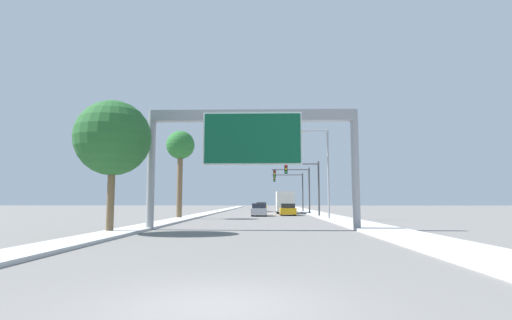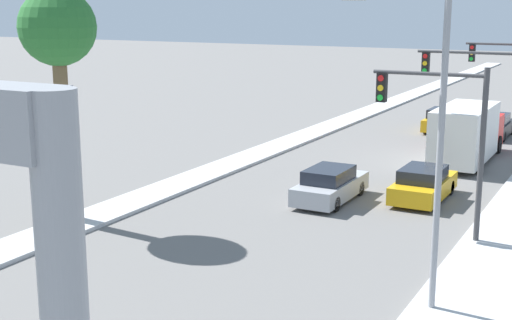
{
  "view_description": "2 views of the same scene",
  "coord_description": "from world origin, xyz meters",
  "px_view_note": "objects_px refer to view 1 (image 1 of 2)",
  "views": [
    {
      "loc": [
        0.88,
        -7.05,
        1.79
      ],
      "look_at": [
        0.0,
        26.2,
        5.21
      ],
      "focal_mm": 28.0,
      "sensor_mm": 36.0,
      "label": 1
    },
    {
      "loc": [
        11.26,
        13.08,
        8.32
      ],
      "look_at": [
        -0.51,
        35.02,
        2.88
      ],
      "focal_mm": 50.0,
      "sensor_mm": 36.0,
      "label": 2
    }
  ],
  "objects_px": {
    "truck_box_primary": "(285,202)",
    "street_lamp_right": "(324,165)",
    "traffic_light_mid_block": "(297,182)",
    "traffic_light_far_intersection": "(293,185)",
    "traffic_light_near_intersection": "(307,180)",
    "car_near_center": "(288,210)",
    "car_near_left": "(282,207)",
    "palm_tree_foreground": "(113,138)",
    "car_mid_center": "(259,210)",
    "palm_tree_background": "(180,148)",
    "car_mid_left": "(261,207)",
    "sign_gantry": "(253,137)"
  },
  "relations": [
    {
      "from": "truck_box_primary",
      "to": "traffic_light_mid_block",
      "type": "xyz_separation_m",
      "value": [
        1.58,
        -3.56,
        2.77
      ]
    },
    {
      "from": "car_mid_center",
      "to": "car_near_center",
      "type": "bearing_deg",
      "value": 30.86
    },
    {
      "from": "palm_tree_background",
      "to": "street_lamp_right",
      "type": "bearing_deg",
      "value": -6.74
    },
    {
      "from": "traffic_light_mid_block",
      "to": "traffic_light_far_intersection",
      "type": "relative_size",
      "value": 1.01
    },
    {
      "from": "sign_gantry",
      "to": "traffic_light_mid_block",
      "type": "relative_size",
      "value": 2.09
    },
    {
      "from": "truck_box_primary",
      "to": "street_lamp_right",
      "type": "height_order",
      "value": "street_lamp_right"
    },
    {
      "from": "car_mid_center",
      "to": "car_near_left",
      "type": "distance_m",
      "value": 19.47
    },
    {
      "from": "car_near_center",
      "to": "truck_box_primary",
      "type": "bearing_deg",
      "value": 90.0
    },
    {
      "from": "palm_tree_foreground",
      "to": "street_lamp_right",
      "type": "distance_m",
      "value": 21.77
    },
    {
      "from": "car_mid_left",
      "to": "traffic_light_far_intersection",
      "type": "xyz_separation_m",
      "value": [
        5.13,
        -2.56,
        3.58
      ]
    },
    {
      "from": "traffic_light_near_intersection",
      "to": "palm_tree_background",
      "type": "relative_size",
      "value": 0.7
    },
    {
      "from": "car_near_left",
      "to": "traffic_light_mid_block",
      "type": "height_order",
      "value": "traffic_light_mid_block"
    },
    {
      "from": "truck_box_primary",
      "to": "car_near_left",
      "type": "bearing_deg",
      "value": 90.0
    },
    {
      "from": "sign_gantry",
      "to": "car_near_left",
      "type": "relative_size",
      "value": 3.01
    },
    {
      "from": "street_lamp_right",
      "to": "palm_tree_background",
      "type": "bearing_deg",
      "value": 173.26
    },
    {
      "from": "traffic_light_far_intersection",
      "to": "traffic_light_near_intersection",
      "type": "bearing_deg",
      "value": -89.0
    },
    {
      "from": "truck_box_primary",
      "to": "street_lamp_right",
      "type": "relative_size",
      "value": 0.97
    },
    {
      "from": "car_mid_left",
      "to": "traffic_light_near_intersection",
      "type": "bearing_deg",
      "value": -76.34
    },
    {
      "from": "traffic_light_near_intersection",
      "to": "traffic_light_far_intersection",
      "type": "relative_size",
      "value": 0.99
    },
    {
      "from": "sign_gantry",
      "to": "traffic_light_far_intersection",
      "type": "xyz_separation_m",
      "value": [
        5.13,
        40.11,
        -1.49
      ]
    },
    {
      "from": "car_mid_left",
      "to": "car_near_left",
      "type": "bearing_deg",
      "value": -9.25
    },
    {
      "from": "palm_tree_background",
      "to": "street_lamp_right",
      "type": "distance_m",
      "value": 14.67
    },
    {
      "from": "car_mid_left",
      "to": "car_mid_center",
      "type": "distance_m",
      "value": 19.72
    },
    {
      "from": "car_near_center",
      "to": "traffic_light_far_intersection",
      "type": "xyz_separation_m",
      "value": [
        1.63,
        15.07,
        3.61
      ]
    },
    {
      "from": "sign_gantry",
      "to": "car_near_center",
      "type": "relative_size",
      "value": 2.93
    },
    {
      "from": "sign_gantry",
      "to": "car_near_left",
      "type": "xyz_separation_m",
      "value": [
        3.5,
        42.1,
        -5.08
      ]
    },
    {
      "from": "traffic_light_mid_block",
      "to": "palm_tree_foreground",
      "type": "distance_m",
      "value": 35.28
    },
    {
      "from": "car_near_center",
      "to": "palm_tree_background",
      "type": "relative_size",
      "value": 0.51
    },
    {
      "from": "car_mid_left",
      "to": "car_near_left",
      "type": "height_order",
      "value": "car_mid_left"
    },
    {
      "from": "car_near_center",
      "to": "palm_tree_background",
      "type": "bearing_deg",
      "value": -139.87
    },
    {
      "from": "car_mid_left",
      "to": "palm_tree_background",
      "type": "bearing_deg",
      "value": -106.25
    },
    {
      "from": "car_mid_center",
      "to": "car_near_center",
      "type": "height_order",
      "value": "car_mid_center"
    },
    {
      "from": "traffic_light_mid_block",
      "to": "palm_tree_background",
      "type": "xyz_separation_m",
      "value": [
        -13.03,
        -14.73,
        2.83
      ]
    },
    {
      "from": "traffic_light_near_intersection",
      "to": "car_near_center",
      "type": "bearing_deg",
      "value": 111.9
    },
    {
      "from": "traffic_light_near_intersection",
      "to": "car_near_left",
      "type": "bearing_deg",
      "value": 95.15
    },
    {
      "from": "traffic_light_near_intersection",
      "to": "street_lamp_right",
      "type": "relative_size",
      "value": 0.71
    },
    {
      "from": "car_mid_left",
      "to": "traffic_light_far_intersection",
      "type": "relative_size",
      "value": 0.69
    },
    {
      "from": "street_lamp_right",
      "to": "traffic_light_mid_block",
      "type": "bearing_deg",
      "value": 94.89
    },
    {
      "from": "palm_tree_background",
      "to": "street_lamp_right",
      "type": "height_order",
      "value": "palm_tree_background"
    },
    {
      "from": "palm_tree_foreground",
      "to": "street_lamp_right",
      "type": "bearing_deg",
      "value": 48.75
    },
    {
      "from": "palm_tree_foreground",
      "to": "palm_tree_background",
      "type": "xyz_separation_m",
      "value": [
        -0.08,
        18.08,
        1.86
      ]
    },
    {
      "from": "street_lamp_right",
      "to": "palm_tree_foreground",
      "type": "bearing_deg",
      "value": -131.25
    },
    {
      "from": "traffic_light_near_intersection",
      "to": "traffic_light_far_intersection",
      "type": "height_order",
      "value": "traffic_light_far_intersection"
    },
    {
      "from": "palm_tree_foreground",
      "to": "palm_tree_background",
      "type": "bearing_deg",
      "value": 90.25
    },
    {
      "from": "traffic_light_near_intersection",
      "to": "traffic_light_mid_block",
      "type": "distance_m",
      "value": 10.01
    },
    {
      "from": "traffic_light_near_intersection",
      "to": "sign_gantry",
      "type": "bearing_deg",
      "value": -105.25
    },
    {
      "from": "truck_box_primary",
      "to": "street_lamp_right",
      "type": "distance_m",
      "value": 20.54
    },
    {
      "from": "traffic_light_near_intersection",
      "to": "palm_tree_foreground",
      "type": "height_order",
      "value": "palm_tree_foreground"
    },
    {
      "from": "car_near_left",
      "to": "traffic_light_mid_block",
      "type": "relative_size",
      "value": 0.7
    },
    {
      "from": "truck_box_primary",
      "to": "traffic_light_far_intersection",
      "type": "relative_size",
      "value": 1.34
    }
  ]
}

